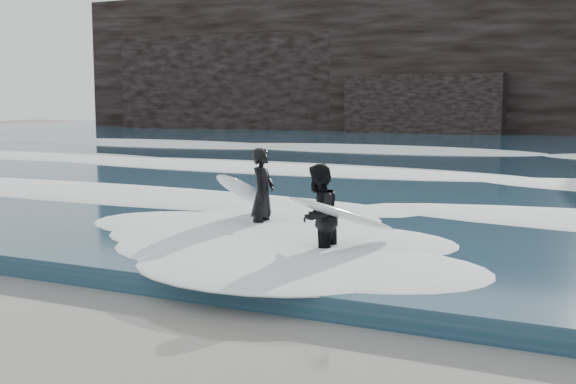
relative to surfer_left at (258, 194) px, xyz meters
The scene contains 7 objects.
sea 22.17m from the surfer_left, 85.58° to the left, with size 90.00×52.00×0.30m, color #1D3D51.
headland 39.35m from the surfer_left, 87.50° to the left, with size 70.00×9.00×10.00m, color black.
foam_near 2.73m from the surfer_left, 50.76° to the left, with size 60.00×3.20×0.20m, color white.
foam_mid 9.26m from the surfer_left, 79.36° to the left, with size 60.00×4.00×0.24m, color white.
foam_far 18.17m from the surfer_left, 84.61° to the left, with size 60.00×4.80×0.30m, color white.
surfer_left is the anchor object (origin of this frame).
surfer_right 2.48m from the surfer_left, 39.42° to the right, with size 1.38×2.26×1.55m.
Camera 1 is at (4.23, -4.19, 2.49)m, focal length 45.00 mm.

